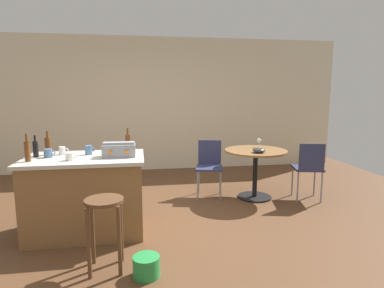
# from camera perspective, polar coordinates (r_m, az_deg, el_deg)

# --- Properties ---
(ground_plane) EXTENTS (8.80, 8.80, 0.00)m
(ground_plane) POSITION_cam_1_polar(r_m,az_deg,el_deg) (4.11, -5.71, -13.94)
(ground_plane) COLOR brown
(back_wall) EXTENTS (8.00, 0.10, 2.70)m
(back_wall) POSITION_cam_1_polar(r_m,az_deg,el_deg) (6.76, -7.51, 6.86)
(back_wall) COLOR beige
(back_wall) RESTS_ON ground_plane
(kitchen_island) EXTENTS (1.31, 0.82, 0.89)m
(kitchen_island) POSITION_cam_1_polar(r_m,az_deg,el_deg) (3.94, -18.04, -8.45)
(kitchen_island) COLOR olive
(kitchen_island) RESTS_ON ground_plane
(wooden_stool) EXTENTS (0.35, 0.35, 0.67)m
(wooden_stool) POSITION_cam_1_polar(r_m,az_deg,el_deg) (3.07, -15.08, -12.41)
(wooden_stool) COLOR brown
(wooden_stool) RESTS_ON ground_plane
(dining_table) EXTENTS (0.93, 0.93, 0.75)m
(dining_table) POSITION_cam_1_polar(r_m,az_deg,el_deg) (5.00, 11.08, -3.03)
(dining_table) COLOR black
(dining_table) RESTS_ON ground_plane
(folding_chair_near) EXTENTS (0.48, 0.48, 0.86)m
(folding_chair_near) POSITION_cam_1_polar(r_m,az_deg,el_deg) (5.04, 3.09, -3.48)
(folding_chair_near) COLOR navy
(folding_chair_near) RESTS_ON ground_plane
(folding_chair_far) EXTENTS (0.48, 0.48, 0.88)m
(folding_chair_far) POSITION_cam_1_polar(r_m,az_deg,el_deg) (5.10, 19.84, -3.68)
(folding_chair_far) COLOR navy
(folding_chair_far) RESTS_ON ground_plane
(toolbox) EXTENTS (0.36, 0.22, 0.16)m
(toolbox) POSITION_cam_1_polar(r_m,az_deg,el_deg) (3.73, -12.69, -0.99)
(toolbox) COLOR gray
(toolbox) RESTS_ON kitchen_island
(bottle_0) EXTENTS (0.06, 0.06, 0.29)m
(bottle_0) POSITION_cam_1_polar(r_m,az_deg,el_deg) (4.01, -11.20, 0.25)
(bottle_0) COLOR #603314
(bottle_0) RESTS_ON kitchen_island
(bottle_1) EXTENTS (0.06, 0.06, 0.29)m
(bottle_1) POSITION_cam_1_polar(r_m,az_deg,el_deg) (3.78, -26.94, -1.08)
(bottle_1) COLOR #603314
(bottle_1) RESTS_ON kitchen_island
(bottle_2) EXTENTS (0.07, 0.07, 0.28)m
(bottle_2) POSITION_cam_1_polar(r_m,az_deg,el_deg) (4.09, -23.96, -0.26)
(bottle_2) COLOR #603314
(bottle_2) RESTS_ON kitchen_island
(bottle_3) EXTENTS (0.06, 0.06, 0.25)m
(bottle_3) POSITION_cam_1_polar(r_m,az_deg,el_deg) (3.99, -25.79, -0.76)
(bottle_3) COLOR black
(bottle_3) RESTS_ON kitchen_island
(cup_0) EXTENTS (0.11, 0.07, 0.09)m
(cup_0) POSITION_cam_1_polar(r_m,az_deg,el_deg) (4.05, -21.82, -1.08)
(cup_0) COLOR white
(cup_0) RESTS_ON kitchen_island
(cup_1) EXTENTS (0.12, 0.09, 0.08)m
(cup_1) POSITION_cam_1_polar(r_m,az_deg,el_deg) (3.68, -20.64, -2.06)
(cup_1) COLOR white
(cup_1) RESTS_ON kitchen_island
(cup_2) EXTENTS (0.12, 0.08, 0.11)m
(cup_2) POSITION_cam_1_polar(r_m,az_deg,el_deg) (3.94, -17.70, -1.01)
(cup_2) COLOR #4C7099
(cup_2) RESTS_ON kitchen_island
(cup_3) EXTENTS (0.12, 0.09, 0.10)m
(cup_3) POSITION_cam_1_polar(r_m,az_deg,el_deg) (3.93, -23.93, -1.47)
(cup_3) COLOR #4C7099
(cup_3) RESTS_ON kitchen_island
(wine_glass) EXTENTS (0.07, 0.07, 0.14)m
(wine_glass) POSITION_cam_1_polar(r_m,az_deg,el_deg) (5.19, 11.67, 0.58)
(wine_glass) COLOR silver
(wine_glass) RESTS_ON dining_table
(serving_bowl) EXTENTS (0.18, 0.18, 0.07)m
(serving_bowl) POSITION_cam_1_polar(r_m,az_deg,el_deg) (4.74, 11.67, -1.09)
(serving_bowl) COLOR #383838
(serving_bowl) RESTS_ON dining_table
(plastic_bucket) EXTENTS (0.24, 0.24, 0.18)m
(plastic_bucket) POSITION_cam_1_polar(r_m,az_deg,el_deg) (3.07, -8.02, -20.51)
(plastic_bucket) COLOR green
(plastic_bucket) RESTS_ON ground_plane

